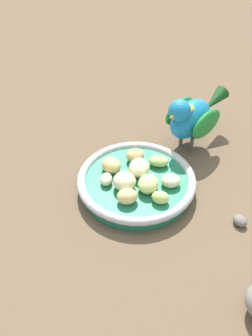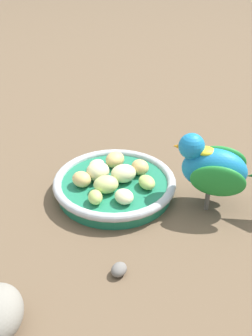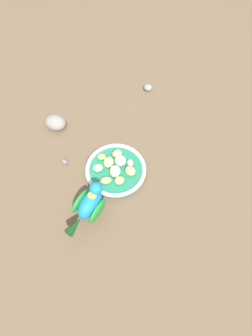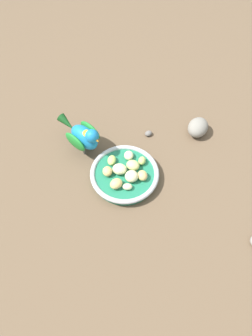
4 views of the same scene
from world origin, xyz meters
The scene contains 15 objects.
ground_plane centered at (0.00, 0.00, 0.00)m, with size 4.00×4.00×0.00m, color brown.
feeding_bowl centered at (-0.03, -0.03, 0.02)m, with size 0.19×0.19×0.03m.
apple_piece_0 centered at (-0.01, -0.03, 0.04)m, with size 0.04×0.03×0.03m, color beige.
apple_piece_1 centered at (-0.04, -0.01, 0.04)m, with size 0.04×0.04×0.03m, color beige.
apple_piece_2 centered at (-0.05, -0.04, 0.03)m, with size 0.04×0.03×0.03m, color #C6D17A.
apple_piece_3 centered at (0.02, -0.03, 0.03)m, with size 0.03×0.03×0.02m, color tan.
apple_piece_4 centered at (0.00, 0.01, 0.03)m, with size 0.03×0.03×0.02m, color tan.
apple_piece_5 centered at (-0.03, 0.02, 0.03)m, with size 0.03×0.02×0.02m, color beige.
apple_piece_6 centered at (0.01, -0.07, 0.03)m, with size 0.03×0.02×0.02m, color #B2CC66.
apple_piece_7 centered at (-0.07, -0.01, 0.03)m, with size 0.03×0.03×0.02m, color tan.
apple_piece_8 centered at (-0.04, -0.08, 0.03)m, with size 0.03×0.03×0.02m, color beige.
apple_piece_9 centered at (-0.08, -0.06, 0.03)m, with size 0.03×0.02×0.02m, color #B2CC66.
parrot centered at (0.08, -0.14, 0.07)m, with size 0.13×0.14×0.11m.
rock_large centered at (-0.26, -0.16, 0.02)m, with size 0.07×0.06×0.05m, color gray.
pebble_1 centered at (-0.12, -0.17, 0.01)m, with size 0.02×0.02×0.01m, color slate.
Camera 4 is at (0.02, 0.44, 0.75)m, focal length 33.71 mm.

